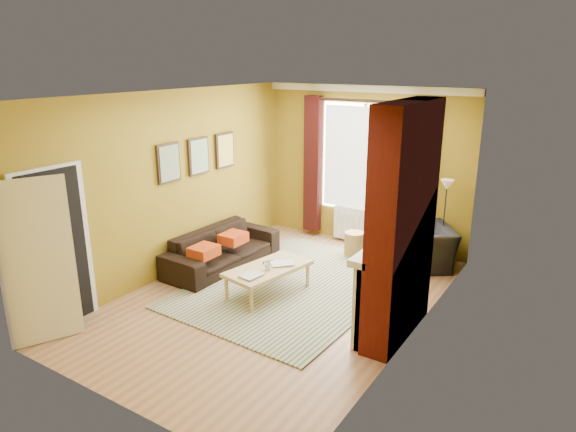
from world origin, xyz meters
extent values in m
plane|color=#8D6140|center=(0.00, 0.00, 0.00)|extent=(5.50, 5.50, 0.00)
cube|color=olive|center=(0.00, 2.75, 1.40)|extent=(3.80, 0.02, 2.80)
cube|color=olive|center=(0.00, -2.75, 1.40)|extent=(3.80, 0.02, 2.80)
cube|color=olive|center=(1.90, 0.00, 1.40)|extent=(0.02, 5.50, 2.80)
cube|color=olive|center=(-1.90, 0.00, 1.40)|extent=(0.02, 5.50, 2.80)
cube|color=white|center=(0.00, 0.00, 2.80)|extent=(3.80, 5.50, 0.01)
cube|color=#490F0A|center=(1.72, 0.00, 1.40)|extent=(0.35, 1.40, 2.80)
cube|color=silver|center=(1.53, 0.00, 0.55)|extent=(0.12, 1.30, 1.10)
cube|color=silver|center=(1.48, 0.00, 1.08)|extent=(0.22, 1.40, 0.08)
cube|color=silver|center=(1.51, -0.58, 0.52)|extent=(0.16, 0.14, 1.04)
cube|color=silver|center=(1.51, 0.58, 0.52)|extent=(0.16, 0.14, 1.04)
cube|color=black|center=(1.56, 0.00, 0.45)|extent=(0.06, 0.80, 0.90)
cube|color=black|center=(1.54, 0.00, 0.03)|extent=(0.20, 1.00, 0.06)
cube|color=silver|center=(1.49, -0.35, 1.20)|extent=(0.03, 0.12, 0.16)
cube|color=black|center=(1.49, -0.10, 1.19)|extent=(0.03, 0.10, 0.14)
cylinder|color=black|center=(1.49, 0.15, 1.18)|extent=(0.10, 0.10, 0.12)
cube|color=black|center=(1.53, 0.00, 1.85)|extent=(0.03, 0.60, 0.75)
cube|color=#AD903A|center=(1.51, 0.00, 1.85)|extent=(0.01, 0.52, 0.66)
cube|color=silver|center=(0.00, 2.71, 2.74)|extent=(3.80, 0.08, 0.12)
cube|color=white|center=(0.00, 2.72, 1.55)|extent=(1.60, 0.04, 1.90)
cube|color=silver|center=(0.00, 2.68, 1.55)|extent=(1.50, 0.02, 1.80)
cube|color=silver|center=(0.00, 2.70, 1.55)|extent=(0.06, 0.04, 1.90)
cube|color=#350D0C|center=(-0.98, 2.63, 1.35)|extent=(0.30, 0.16, 2.50)
cube|color=#350D0C|center=(0.98, 2.63, 1.35)|extent=(0.30, 0.16, 2.50)
cylinder|color=black|center=(0.00, 2.63, 2.55)|extent=(2.30, 0.05, 0.05)
cube|color=silver|center=(0.00, 2.65, 0.35)|extent=(1.00, 0.10, 0.60)
cube|color=silver|center=(-0.45, 2.59, 0.35)|extent=(0.04, 0.03, 0.56)
cube|color=silver|center=(-0.34, 2.59, 0.35)|extent=(0.04, 0.03, 0.56)
cube|color=silver|center=(-0.23, 2.59, 0.35)|extent=(0.04, 0.03, 0.56)
cube|color=silver|center=(-0.12, 2.59, 0.35)|extent=(0.04, 0.03, 0.56)
cube|color=silver|center=(-0.01, 2.59, 0.35)|extent=(0.04, 0.03, 0.56)
cube|color=silver|center=(0.10, 2.59, 0.35)|extent=(0.04, 0.03, 0.56)
cube|color=silver|center=(0.21, 2.59, 0.35)|extent=(0.04, 0.03, 0.56)
cube|color=silver|center=(0.32, 2.59, 0.35)|extent=(0.04, 0.03, 0.56)
cube|color=silver|center=(0.43, 2.59, 0.35)|extent=(0.04, 0.03, 0.56)
cube|color=black|center=(-1.87, -0.10, 1.75)|extent=(0.04, 0.44, 0.58)
cube|color=gold|center=(-1.84, -0.10, 1.75)|extent=(0.01, 0.38, 0.52)
cube|color=black|center=(-1.87, 0.55, 1.75)|extent=(0.04, 0.44, 0.58)
cube|color=green|center=(-1.84, 0.55, 1.75)|extent=(0.01, 0.38, 0.52)
cube|color=black|center=(-1.87, 1.20, 1.75)|extent=(0.04, 0.44, 0.58)
cube|color=gold|center=(-1.84, 1.20, 1.75)|extent=(0.01, 0.38, 0.52)
cube|color=silver|center=(-1.88, -2.05, 1.00)|extent=(0.05, 0.94, 2.06)
cube|color=black|center=(-1.85, -2.05, 1.00)|extent=(0.02, 0.80, 1.98)
cube|color=silver|center=(-1.68, -2.41, 1.00)|extent=(0.37, 0.74, 1.98)
imported|color=#3B692E|center=(1.49, 0.45, 1.26)|extent=(0.14, 0.10, 0.27)
cube|color=#A7330D|center=(-1.27, -0.09, 0.48)|extent=(0.34, 0.40, 0.16)
cube|color=#A7330D|center=(-1.27, 0.61, 0.48)|extent=(0.34, 0.40, 0.16)
cube|color=navy|center=(-0.03, 0.49, 0.01)|extent=(2.66, 3.60, 0.02)
imported|color=black|center=(-1.42, 0.51, 0.30)|extent=(0.88, 2.09, 0.60)
imported|color=black|center=(1.24, 2.09, 0.35)|extent=(1.42, 1.39, 0.70)
cube|color=tan|center=(-0.21, 0.05, 0.39)|extent=(0.85, 1.35, 0.05)
cylinder|color=tan|center=(-0.56, -0.45, 0.18)|extent=(0.06, 0.06, 0.36)
cylinder|color=tan|center=(-0.07, -0.55, 0.18)|extent=(0.06, 0.06, 0.36)
cylinder|color=tan|center=(-0.35, 0.65, 0.18)|extent=(0.06, 0.06, 0.36)
cylinder|color=tan|center=(0.15, 0.56, 0.18)|extent=(0.06, 0.06, 0.36)
cylinder|color=#9D7B44|center=(0.18, 2.06, 0.21)|extent=(0.38, 0.38, 0.42)
cylinder|color=black|center=(1.55, 2.40, 0.01)|extent=(0.24, 0.24, 0.03)
cylinder|color=black|center=(1.55, 2.40, 0.69)|extent=(0.02, 0.02, 1.32)
cone|color=beige|center=(1.55, 2.40, 1.36)|extent=(0.24, 0.24, 0.16)
imported|color=#999999|center=(-0.32, -0.33, 0.43)|extent=(0.26, 0.33, 0.03)
imported|color=#999999|center=(-0.18, 0.32, 0.43)|extent=(0.39, 0.39, 0.02)
imported|color=#999999|center=(-0.15, -0.04, 0.47)|extent=(0.12, 0.12, 0.10)
cube|color=#28282A|center=(-0.29, 0.18, 0.43)|extent=(0.12, 0.17, 0.02)
camera|label=1|loc=(3.63, -5.43, 3.23)|focal=32.00mm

